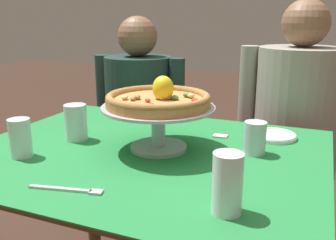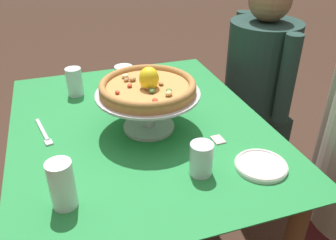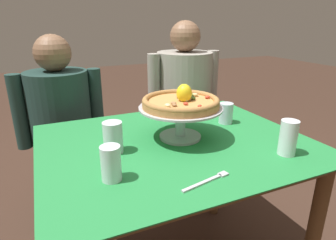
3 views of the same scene
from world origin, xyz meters
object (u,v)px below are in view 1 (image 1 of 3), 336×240
pizza_stand (158,120)px  water_glass_front_right (227,186)px  pizza (159,99)px  dinner_fork (70,190)px  sugar_packet (220,136)px  side_plate (273,135)px  diner_right (294,141)px  water_glass_side_left (76,124)px  water_glass_front_left (21,140)px  water_glass_side_right (255,140)px  diner_left (139,128)px

pizza_stand → water_glass_front_right: 0.43m
pizza → water_glass_front_right: pizza is taller
dinner_fork → sugar_packet: dinner_fork is taller
side_plate → diner_right: (0.05, 0.43, -0.15)m
pizza → water_glass_side_left: size_ratio=2.64×
water_glass_front_left → side_plate: water_glass_front_left is taller
pizza → water_glass_side_right: pizza is taller
sugar_packet → side_plate: bearing=18.8°
diner_right → side_plate: bearing=-96.4°
water_glass_side_left → diner_left: size_ratio=0.10×
water_glass_front_right → side_plate: 0.57m
dinner_fork → sugar_packet: size_ratio=3.80×
water_glass_side_right → water_glass_front_left: water_glass_front_left is taller
pizza_stand → water_glass_side_left: 0.30m
pizza_stand → water_glass_side_right: 0.30m
water_glass_side_left → sugar_packet: bearing=26.1°
diner_right → pizza: bearing=-118.4°
pizza → side_plate: (0.32, 0.26, -0.16)m
side_plate → dinner_fork: (-0.40, -0.62, -0.01)m
pizza → diner_left: bearing=121.4°
diner_left → water_glass_side_left: bearing=-79.2°
diner_left → diner_right: bearing=-3.0°
pizza → diner_right: 0.84m
water_glass_front_right → diner_left: 1.30m
dinner_fork → diner_left: 1.16m
water_glass_side_right → pizza: bearing=-165.2°
side_plate → pizza_stand: bearing=-141.4°
side_plate → diner_left: (-0.77, 0.47, -0.19)m
pizza_stand → side_plate: 0.42m
water_glass_side_left → sugar_packet: (0.45, 0.22, -0.05)m
pizza_stand → diner_left: size_ratio=0.30×
pizza → water_glass_side_left: pizza is taller
pizza_stand → water_glass_front_left: pizza_stand is taller
water_glass_side_right → diner_right: diner_right is taller
water_glass_side_left → dinner_fork: bearing=-56.4°
sugar_packet → diner_left: bearing=138.3°
pizza → water_glass_side_right: bearing=14.8°
pizza_stand → water_glass_side_left: bearing=-176.0°
water_glass_front_right → water_glass_front_left: bearing=172.1°
pizza → water_glass_front_left: size_ratio=2.77×
water_glass_side_right → diner_left: 1.01m
water_glass_front_right → diner_right: diner_right is taller
water_glass_side_right → diner_right: bearing=82.3°
pizza_stand → diner_right: size_ratio=0.29×
water_glass_side_left → water_glass_side_right: bearing=9.4°
water_glass_front_left → diner_left: diner_left is taller
pizza → water_glass_front_left: (-0.36, -0.22, -0.11)m
sugar_packet → diner_right: diner_right is taller
sugar_packet → water_glass_side_right: bearing=-41.3°
pizza_stand → pizza: bearing=-3.1°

